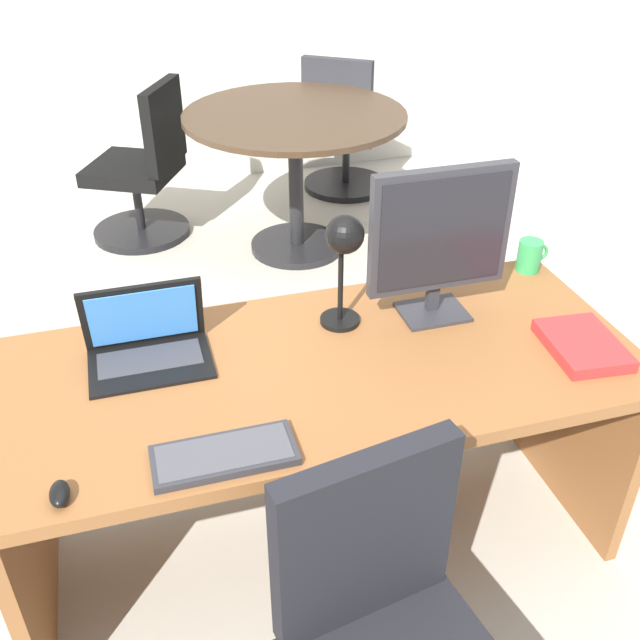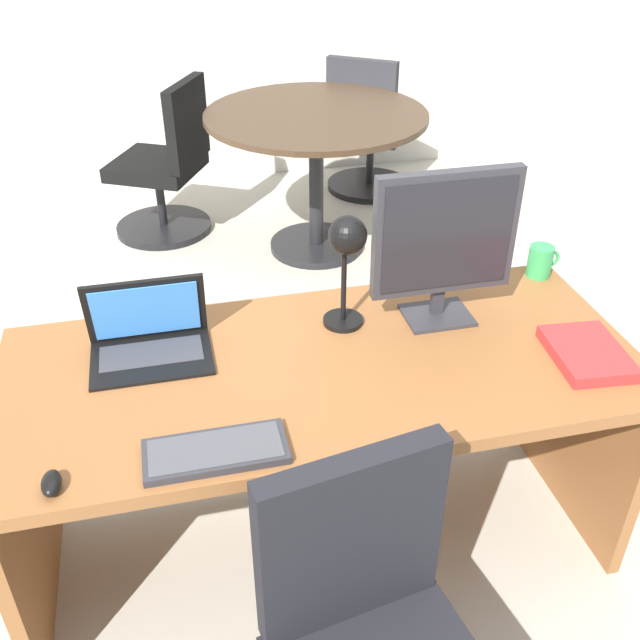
# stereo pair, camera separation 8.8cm
# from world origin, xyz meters

# --- Properties ---
(ground) EXTENTS (12.00, 12.00, 0.00)m
(ground) POSITION_xyz_m (0.00, 1.50, 0.00)
(ground) COLOR #B7B2A3
(desk) EXTENTS (1.78, 0.78, 0.73)m
(desk) POSITION_xyz_m (0.00, 0.05, 0.53)
(desk) COLOR brown
(desk) RESTS_ON ground
(monitor) EXTENTS (0.43, 0.16, 0.47)m
(monitor) POSITION_xyz_m (0.39, 0.15, 1.00)
(monitor) COLOR #2D2D33
(monitor) RESTS_ON desk
(laptop) EXTENTS (0.33, 0.23, 0.22)m
(laptop) POSITION_xyz_m (-0.46, 0.18, 0.80)
(laptop) COLOR black
(laptop) RESTS_ON desk
(keyboard) EXTENTS (0.34, 0.14, 0.02)m
(keyboard) POSITION_xyz_m (-0.33, -0.29, 0.74)
(keyboard) COLOR #2D2D33
(keyboard) RESTS_ON desk
(mouse) EXTENTS (0.04, 0.08, 0.04)m
(mouse) POSITION_xyz_m (-0.70, -0.32, 0.75)
(mouse) COLOR black
(mouse) RESTS_ON desk
(desk_lamp) EXTENTS (0.12, 0.14, 0.36)m
(desk_lamp) POSITION_xyz_m (0.11, 0.16, 0.99)
(desk_lamp) COLOR black
(desk_lamp) RESTS_ON desk
(book) EXTENTS (0.21, 0.28, 0.04)m
(book) POSITION_xyz_m (0.72, -0.15, 0.75)
(book) COLOR red
(book) RESTS_ON desk
(coffee_mug) EXTENTS (0.11, 0.08, 0.11)m
(coffee_mug) POSITION_xyz_m (0.82, 0.32, 0.79)
(coffee_mug) COLOR green
(coffee_mug) RESTS_ON desk
(meeting_table) EXTENTS (1.17, 1.17, 0.79)m
(meeting_table) POSITION_xyz_m (0.45, 2.05, 0.60)
(meeting_table) COLOR black
(meeting_table) RESTS_ON ground
(meeting_chair_near) EXTENTS (0.64, 0.65, 0.90)m
(meeting_chair_near) POSITION_xyz_m (0.96, 2.78, 0.36)
(meeting_chair_near) COLOR black
(meeting_chair_near) RESTS_ON ground
(meeting_chair_far) EXTENTS (0.63, 0.62, 0.89)m
(meeting_chair_far) POSITION_xyz_m (-0.33, 2.47, 0.36)
(meeting_chair_far) COLOR black
(meeting_chair_far) RESTS_ON ground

